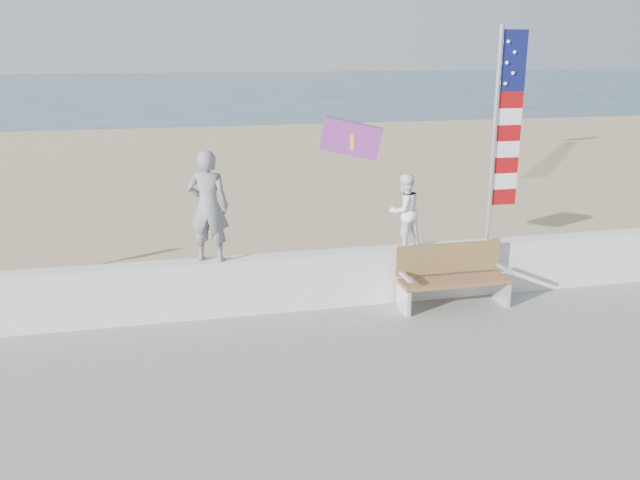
{
  "coord_description": "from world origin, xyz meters",
  "views": [
    {
      "loc": [
        -2.08,
        -8.05,
        4.25
      ],
      "look_at": [
        0.2,
        1.8,
        1.35
      ],
      "focal_mm": 38.0,
      "sensor_mm": 36.0,
      "label": 1
    }
  ],
  "objects_px": {
    "child": "(404,211)",
    "flag": "(502,127)",
    "bench": "(452,275)",
    "adult": "(208,206)"
  },
  "relations": [
    {
      "from": "flag",
      "to": "child",
      "type": "bearing_deg",
      "value": 179.99
    },
    {
      "from": "child",
      "to": "flag",
      "type": "relative_size",
      "value": 0.35
    },
    {
      "from": "child",
      "to": "bench",
      "type": "xyz_separation_m",
      "value": [
        0.69,
        -0.45,
        -1.0
      ]
    },
    {
      "from": "child",
      "to": "flag",
      "type": "bearing_deg",
      "value": 160.85
    },
    {
      "from": "adult",
      "to": "flag",
      "type": "distance_m",
      "value": 4.87
    },
    {
      "from": "adult",
      "to": "bench",
      "type": "bearing_deg",
      "value": -169.55
    },
    {
      "from": "child",
      "to": "flag",
      "type": "height_order",
      "value": "flag"
    },
    {
      "from": "bench",
      "to": "flag",
      "type": "height_order",
      "value": "flag"
    },
    {
      "from": "bench",
      "to": "flag",
      "type": "distance_m",
      "value": 2.53
    },
    {
      "from": "flag",
      "to": "bench",
      "type": "bearing_deg",
      "value": -154.08
    }
  ]
}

